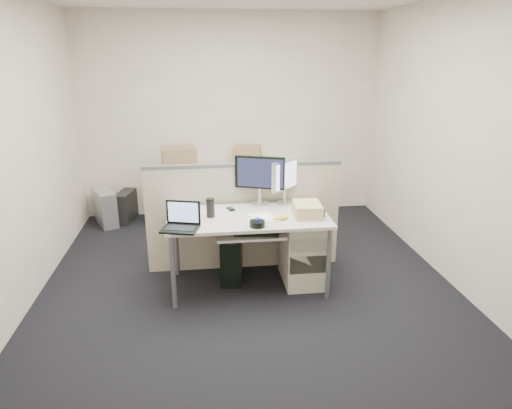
{
  "coord_description": "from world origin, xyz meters",
  "views": [
    {
      "loc": [
        -0.42,
        -3.98,
        2.18
      ],
      "look_at": [
        0.09,
        0.15,
        0.79
      ],
      "focal_mm": 32.0,
      "sensor_mm": 36.0,
      "label": 1
    }
  ],
  "objects": [
    {
      "name": "paper_stack",
      "position": [
        0.13,
        -0.08,
        0.74
      ],
      "size": [
        0.28,
        0.32,
        0.01
      ],
      "primitive_type": "cube",
      "rotation": [
        0.0,
        0.0,
        0.31
      ],
      "color": "white",
      "rests_on": "desk"
    },
    {
      "name": "wall_left",
      "position": [
        -2.0,
        0.0,
        1.35
      ],
      "size": [
        0.02,
        4.5,
        2.7
      ],
      "primitive_type": "cube",
      "color": "silver",
      "rests_on": "ground"
    },
    {
      "name": "keyboard",
      "position": [
        0.05,
        -0.22,
        0.64
      ],
      "size": [
        0.42,
        0.21,
        0.02
      ],
      "primitive_type": "cube",
      "rotation": [
        0.0,
        0.0,
        -0.18
      ],
      "color": "black",
      "rests_on": "keyboard_tray"
    },
    {
      "name": "wall_back",
      "position": [
        0.0,
        2.25,
        1.35
      ],
      "size": [
        4.0,
        0.02,
        2.7
      ],
      "primitive_type": "cube",
      "color": "silver",
      "rests_on": "ground"
    },
    {
      "name": "travel_mug",
      "position": [
        -0.35,
        0.02,
        0.81
      ],
      "size": [
        0.08,
        0.08,
        0.16
      ],
      "primitive_type": "cylinder",
      "rotation": [
        0.0,
        0.0,
        0.06
      ],
      "color": "black",
      "rests_on": "desk"
    },
    {
      "name": "pc_tower_spare_silver",
      "position": [
        -1.7,
        1.92,
        0.23
      ],
      "size": [
        0.38,
        0.53,
        0.46
      ],
      "primitive_type": "cube",
      "rotation": [
        0.0,
        0.0,
        0.42
      ],
      "color": "#B7B7BC",
      "rests_on": "floor"
    },
    {
      "name": "banana",
      "position": [
        0.28,
        -0.15,
        0.75
      ],
      "size": [
        0.17,
        0.08,
        0.04
      ],
      "primitive_type": "ellipsoid",
      "rotation": [
        0.0,
        0.0,
        0.24
      ],
      "color": "gold",
      "rests_on": "desk"
    },
    {
      "name": "desk",
      "position": [
        0.0,
        0.0,
        0.66
      ],
      "size": [
        1.5,
        0.75,
        0.73
      ],
      "color": "beige",
      "rests_on": "floor"
    },
    {
      "name": "monitor_main",
      "position": [
        0.15,
        0.32,
        0.98
      ],
      "size": [
        0.53,
        0.34,
        0.5
      ],
      "primitive_type": "cube",
      "rotation": [
        0.0,
        0.0,
        -0.34
      ],
      "color": "black",
      "rests_on": "desk"
    },
    {
      "name": "keyboard_tray",
      "position": [
        0.0,
        -0.18,
        0.62
      ],
      "size": [
        0.62,
        0.32,
        0.02
      ],
      "primitive_type": "cube",
      "color": "beige",
      "rests_on": "desk"
    },
    {
      "name": "sticky_pad",
      "position": [
        0.18,
        -0.01,
        0.74
      ],
      "size": [
        0.09,
        0.09,
        0.01
      ],
      "primitive_type": "cube",
      "rotation": [
        0.0,
        0.0,
        -0.27
      ],
      "color": "#FFE640",
      "rests_on": "desk"
    },
    {
      "name": "cellphone",
      "position": [
        -0.15,
        0.2,
        0.74
      ],
      "size": [
        0.08,
        0.12,
        0.01
      ],
      "primitive_type": "cube",
      "rotation": [
        0.0,
        0.0,
        0.31
      ],
      "color": "black",
      "rests_on": "desk"
    },
    {
      "name": "drawer_pedestal",
      "position": [
        0.55,
        0.05,
        0.33
      ],
      "size": [
        0.4,
        0.55,
        0.65
      ],
      "primitive_type": "cube",
      "color": "beige",
      "rests_on": "floor"
    },
    {
      "name": "monitor_small",
      "position": [
        0.4,
        0.32,
        0.95
      ],
      "size": [
        0.39,
        0.37,
        0.44
      ],
      "primitive_type": "cube",
      "rotation": [
        0.0,
        0.0,
        0.71
      ],
      "color": "#B7B7BC",
      "rests_on": "desk"
    },
    {
      "name": "pc_tower_spare_dark",
      "position": [
        -1.45,
        2.03,
        0.2
      ],
      "size": [
        0.26,
        0.46,
        0.4
      ],
      "primitive_type": "cube",
      "rotation": [
        0.0,
        0.0,
        -0.2
      ],
      "color": "black",
      "rests_on": "floor"
    },
    {
      "name": "wall_front",
      "position": [
        0.0,
        -2.25,
        1.35
      ],
      "size": [
        4.0,
        0.02,
        2.7
      ],
      "primitive_type": "cube",
      "color": "silver",
      "rests_on": "ground"
    },
    {
      "name": "cardboard_box_right",
      "position": [
        0.2,
        2.05,
        0.85
      ],
      "size": [
        0.41,
        0.35,
        0.26
      ],
      "primitive_type": "cube",
      "rotation": [
        0.0,
        0.0,
        -0.2
      ],
      "color": "#A08757",
      "rests_on": "back_counter"
    },
    {
      "name": "pc_tower_desk",
      "position": [
        -0.15,
        0.2,
        0.23
      ],
      "size": [
        0.26,
        0.51,
        0.46
      ],
      "primitive_type": "cube",
      "rotation": [
        0.0,
        0.0,
        -0.13
      ],
      "color": "black",
      "rests_on": "floor"
    },
    {
      "name": "floor",
      "position": [
        0.0,
        0.0,
        -0.01
      ],
      "size": [
        4.0,
        4.5,
        0.01
      ],
      "primitive_type": "cube",
      "color": "black",
      "rests_on": "ground"
    },
    {
      "name": "laptop",
      "position": [
        -0.62,
        -0.28,
        0.84
      ],
      "size": [
        0.35,
        0.3,
        0.23
      ],
      "primitive_type": "cube",
      "rotation": [
        0.0,
        0.0,
        -0.26
      ],
      "color": "black",
      "rests_on": "desk"
    },
    {
      "name": "cardboard_box_left",
      "position": [
        -0.7,
        1.81,
        0.88
      ],
      "size": [
        0.46,
        0.37,
        0.32
      ],
      "primitive_type": "cube",
      "rotation": [
        0.0,
        0.0,
        0.13
      ],
      "color": "#A08757",
      "rests_on": "back_counter"
    },
    {
      "name": "trackball",
      "position": [
        0.05,
        -0.28,
        0.76
      ],
      "size": [
        0.15,
        0.15,
        0.05
      ],
      "primitive_type": "cylinder",
      "rotation": [
        0.0,
        0.0,
        -0.14
      ],
      "color": "black",
      "rests_on": "desk"
    },
    {
      "name": "back_counter",
      "position": [
        0.0,
        1.93,
        0.36
      ],
      "size": [
        2.0,
        0.6,
        0.72
      ],
      "primitive_type": "cube",
      "color": "beige",
      "rests_on": "floor"
    },
    {
      "name": "wall_right",
      "position": [
        2.0,
        0.0,
        1.35
      ],
      "size": [
        0.02,
        4.5,
        2.7
      ],
      "primitive_type": "cube",
      "color": "silver",
      "rests_on": "ground"
    },
    {
      "name": "manila_folders",
      "position": [
        0.55,
        -0.05,
        0.79
      ],
      "size": [
        0.26,
        0.33,
        0.12
      ],
      "primitive_type": "cube",
      "rotation": [
        0.0,
        0.0,
        -0.06
      ],
      "color": "tan",
      "rests_on": "desk"
    },
    {
      "name": "cubicle_partition",
      "position": [
        0.0,
        0.45,
        0.55
      ],
      "size": [
        2.0,
        0.06,
        1.1
      ],
      "primitive_type": "cube",
      "color": "beige",
      "rests_on": "floor"
    },
    {
      "name": "desk_phone",
      "position": [
        0.6,
        -0.04,
        0.76
      ],
      "size": [
        0.21,
        0.17,
        0.06
      ],
      "primitive_type": "cube",
      "rotation": [
        0.0,
        0.0,
        -0.02
      ],
      "color": "black",
      "rests_on": "desk"
    },
    {
      "name": "red_binder",
      "position": [
        -0.55,
        2.03,
        0.86
      ],
      "size": [
        0.09,
        0.3,
        0.28
      ],
      "primitive_type": "cube",
      "rotation": [
        0.0,
        0.0,
        0.08
      ],
      "color": "#B4232C",
      "rests_on": "back_counter"
    }
  ]
}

